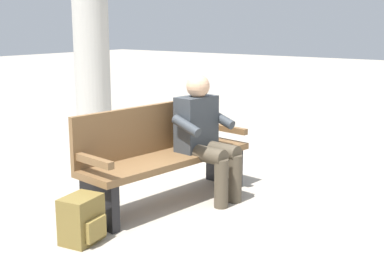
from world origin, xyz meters
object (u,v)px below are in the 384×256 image
at_px(person_seated, 205,134).
at_px(support_pillar, 90,2).
at_px(backpack, 82,220).
at_px(bench_near, 164,153).

xyz_separation_m(person_seated, support_pillar, (-1.32, -2.95, 1.30)).
bearing_deg(backpack, person_seated, 173.17).
bearing_deg(support_pillar, backpack, 45.72).
xyz_separation_m(person_seated, backpack, (1.39, -0.17, -0.45)).
distance_m(person_seated, backpack, 1.47).
height_order(bench_near, backpack, bench_near).
relative_size(bench_near, person_seated, 1.56).
bearing_deg(bench_near, backpack, 11.91).
bearing_deg(backpack, bench_near, -174.77).
distance_m(bench_near, backpack, 1.14).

